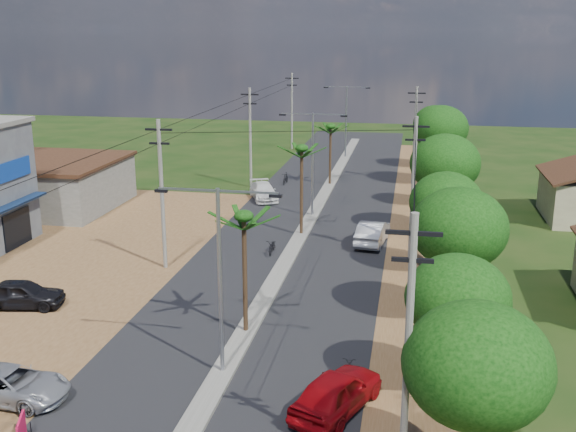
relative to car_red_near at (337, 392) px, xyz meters
name	(u,v)px	position (x,y,z in m)	size (l,w,h in m)	color
ground	(223,374)	(-5.00, 1.94, -0.80)	(160.00, 160.00, 0.00)	black
road	(288,258)	(-5.00, 16.94, -0.78)	(12.00, 110.00, 0.04)	black
median	(296,243)	(-5.00, 19.94, -0.71)	(1.00, 90.00, 0.18)	#605E56
dirt_lot_west	(8,282)	(-20.00, 9.94, -0.78)	(18.00, 46.00, 0.04)	brown
dirt_shoulder_east	(426,267)	(3.50, 16.94, -0.78)	(5.00, 90.00, 0.03)	brown
low_shed	(52,184)	(-26.00, 25.94, 1.17)	(10.40, 10.40, 3.95)	#605E56
tree_east_a	(477,365)	(4.50, -4.06, 3.69)	(4.40, 4.40, 6.37)	black
tree_east_b	(458,299)	(4.30, 1.94, 3.31)	(4.00, 4.00, 5.83)	black
tree_east_c	(459,228)	(4.70, 8.94, 4.06)	(4.60, 4.60, 6.83)	black
tree_east_d	(446,203)	(4.40, 15.94, 3.54)	(4.20, 4.20, 6.13)	black
tree_east_e	(445,164)	(4.60, 23.94, 4.29)	(4.80, 4.80, 7.14)	black
tree_east_f	(435,159)	(4.20, 31.94, 3.09)	(3.80, 3.80, 5.52)	black
tree_east_g	(441,129)	(4.80, 39.94, 4.44)	(5.00, 5.00, 7.38)	black
tree_east_h	(435,124)	(4.50, 47.94, 3.84)	(4.40, 4.40, 6.52)	black
palm_median_near	(244,222)	(-5.00, 5.94, 4.74)	(2.00, 2.00, 6.15)	black
palm_median_mid	(302,152)	(-5.00, 21.94, 5.10)	(2.00, 2.00, 6.55)	black
palm_median_far	(331,129)	(-5.00, 37.94, 4.46)	(2.00, 2.00, 5.85)	black
streetlight_near	(220,267)	(-5.00, 1.94, 3.99)	(5.10, 0.18, 8.00)	gray
streetlight_mid	(313,156)	(-5.00, 26.94, 3.99)	(5.10, 0.18, 8.00)	gray
streetlight_far	(346,115)	(-5.00, 51.94, 3.99)	(5.10, 0.18, 8.00)	gray
utility_pole_w_b	(162,191)	(-12.00, 13.94, 3.96)	(1.60, 0.24, 9.00)	#605E56
utility_pole_w_c	(250,136)	(-12.00, 35.94, 3.96)	(1.60, 0.24, 9.00)	#605E56
utility_pole_w_d	(292,109)	(-12.00, 56.94, 3.96)	(1.60, 0.24, 9.00)	#605E56
utility_pole_e_a	(408,351)	(2.50, -4.06, 3.96)	(1.60, 0.24, 9.00)	#605E56
utility_pole_e_b	(413,187)	(2.50, 17.94, 3.96)	(1.60, 0.24, 9.00)	#605E56
utility_pole_e_c	(415,133)	(2.50, 39.94, 3.96)	(1.60, 0.24, 9.00)	#605E56
car_red_near	(337,392)	(0.00, 0.00, 0.00)	(1.89, 4.69, 1.60)	maroon
car_silver_mid	(372,233)	(0.00, 20.96, -0.01)	(1.66, 4.76, 1.57)	gray
car_white_far	(264,192)	(-9.84, 31.59, -0.12)	(1.91, 4.70, 1.36)	silver
car_parked_silver	(11,385)	(-12.50, -1.49, -0.16)	(2.13, 4.62, 1.28)	gray
car_parked_dark	(22,294)	(-17.12, 6.84, -0.07)	(1.72, 4.28, 1.46)	black
moto_rider_east	(348,374)	(0.20, 2.18, -0.38)	(0.56, 1.60, 0.84)	black
moto_rider_west_a	(272,247)	(-6.20, 17.73, -0.32)	(0.64, 1.83, 0.96)	black
moto_rider_west_b	(285,179)	(-9.12, 37.70, -0.27)	(0.50, 1.78, 1.07)	black
roadside_sign	(22,431)	(-10.50, -4.06, -0.30)	(0.51, 1.15, 1.00)	#BA113A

